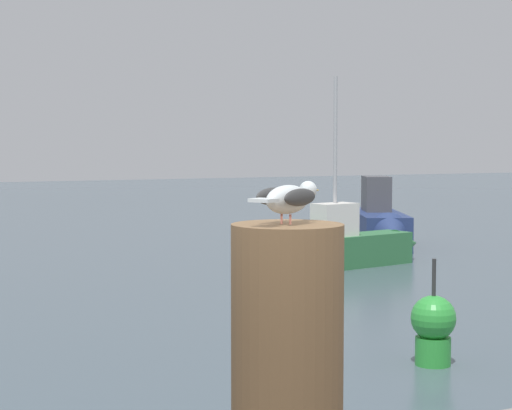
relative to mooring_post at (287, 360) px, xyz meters
name	(u,v)px	position (x,y,z in m)	size (l,w,h in m)	color
mooring_post	(287,360)	(0.00, 0.00, 0.00)	(0.39, 0.39, 0.96)	#4C3823
seagull	(289,198)	(0.01, 0.00, 0.57)	(0.37, 0.23, 0.14)	#C67260
boat_navy	(381,226)	(11.64, 16.79, -1.42)	(2.87, 4.51, 1.87)	navy
boat_green	(356,244)	(9.15, 14.04, -1.51)	(3.74, 1.41, 4.17)	#2D6B3D
channel_buoy	(433,327)	(5.27, 6.11, -1.52)	(0.56, 0.56, 1.33)	green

